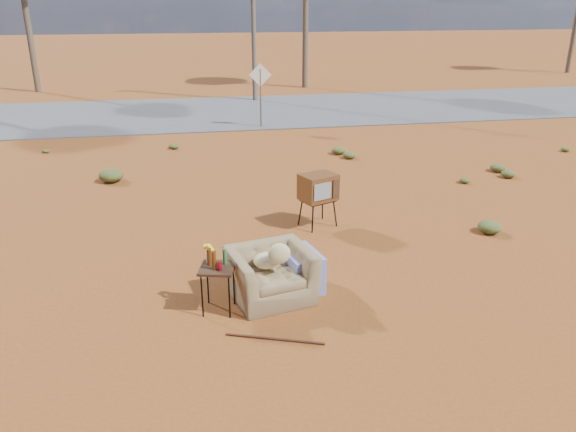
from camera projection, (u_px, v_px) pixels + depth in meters
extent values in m
plane|color=brown|center=(274.00, 300.00, 8.41)|extent=(140.00, 140.00, 0.00)
cube|color=#565659|center=(213.00, 112.00, 22.14)|extent=(140.00, 7.00, 0.04)
imported|color=olive|center=(271.00, 267.00, 8.31)|extent=(1.32, 1.01, 1.03)
ellipsoid|color=#CDBC7D|center=(266.00, 261.00, 8.30)|extent=(0.37, 0.37, 0.22)
ellipsoid|color=#CDBC7D|center=(279.00, 254.00, 8.05)|extent=(0.33, 0.16, 0.33)
cube|color=navy|center=(301.00, 270.00, 8.68)|extent=(0.65, 0.86, 0.60)
cube|color=black|center=(318.00, 200.00, 10.97)|extent=(0.72, 0.64, 0.03)
cylinder|color=black|center=(313.00, 219.00, 10.77)|extent=(0.04, 0.04, 0.53)
cylinder|color=black|center=(335.00, 213.00, 11.05)|extent=(0.04, 0.04, 0.53)
cylinder|color=black|center=(300.00, 213.00, 11.10)|extent=(0.04, 0.04, 0.53)
cylinder|color=black|center=(322.00, 207.00, 11.37)|extent=(0.04, 0.04, 0.53)
cube|color=brown|center=(318.00, 187.00, 10.87)|extent=(0.81, 0.73, 0.51)
cube|color=gray|center=(323.00, 192.00, 10.62)|extent=(0.37, 0.17, 0.32)
cube|color=#472D19|center=(336.00, 189.00, 10.78)|extent=(0.15, 0.08, 0.36)
cube|color=#372114|center=(217.00, 268.00, 7.90)|extent=(0.59, 0.59, 0.04)
cylinder|color=black|center=(202.00, 295.00, 7.86)|extent=(0.02, 0.02, 0.67)
cylinder|color=black|center=(229.00, 296.00, 7.83)|extent=(0.02, 0.02, 0.67)
cylinder|color=black|center=(208.00, 283.00, 8.21)|extent=(0.02, 0.02, 0.67)
cylinder|color=black|center=(234.00, 283.00, 8.19)|extent=(0.02, 0.02, 0.67)
cylinder|color=#52270D|center=(209.00, 257.00, 7.90)|extent=(0.07, 0.07, 0.25)
cylinder|color=#52270D|center=(214.00, 261.00, 7.77)|extent=(0.06, 0.06, 0.27)
cylinder|color=#275C2D|center=(225.00, 257.00, 7.93)|extent=(0.06, 0.06, 0.23)
cylinder|color=#AE0D20|center=(220.00, 266.00, 7.78)|extent=(0.06, 0.06, 0.13)
cylinder|color=silver|center=(209.00, 258.00, 8.01)|extent=(0.08, 0.08, 0.13)
ellipsoid|color=yellow|center=(208.00, 248.00, 7.96)|extent=(0.15, 0.15, 0.12)
cylinder|color=#522215|center=(275.00, 339.00, 7.42)|extent=(1.26, 0.50, 0.04)
cylinder|color=brown|center=(261.00, 99.00, 19.30)|extent=(0.06, 0.06, 2.00)
cube|color=silver|center=(260.00, 75.00, 19.01)|extent=(0.78, 0.04, 0.78)
cylinder|color=brown|center=(28.00, 26.00, 26.11)|extent=(0.28, 0.28, 6.00)
cylinder|color=brown|center=(305.00, 14.00, 27.24)|extent=(0.28, 0.28, 7.00)
cylinder|color=brown|center=(253.00, 4.00, 23.33)|extent=(0.20, 0.20, 8.00)
ellipsoid|color=#4C5726|center=(489.00, 227.00, 10.78)|extent=(0.44, 0.44, 0.24)
ellipsoid|color=#4C5726|center=(111.00, 175.00, 13.79)|extent=(0.60, 0.60, 0.33)
ellipsoid|color=#4C5726|center=(508.00, 174.00, 14.12)|extent=(0.36, 0.36, 0.20)
ellipsoid|color=#4C5726|center=(338.00, 150.00, 16.25)|extent=(0.40, 0.40, 0.22)
ellipsoid|color=#4C5726|center=(174.00, 146.00, 16.83)|extent=(0.30, 0.30, 0.17)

